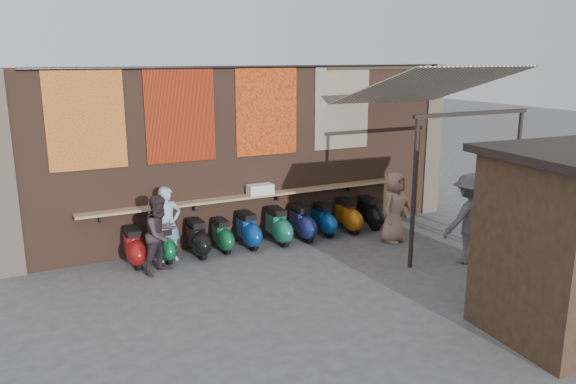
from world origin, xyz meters
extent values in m
plane|color=#474749|center=(0.00, 0.00, 0.00)|extent=(70.00, 70.00, 0.00)
cube|color=brown|center=(0.00, 2.70, 2.00)|extent=(10.00, 0.40, 4.00)
cube|color=#4C4238|center=(-5.20, 2.70, 2.00)|extent=(0.50, 0.50, 4.00)
cube|color=#4C4238|center=(5.20, 2.70, 2.00)|extent=(0.50, 0.50, 4.00)
cube|color=#9E7A51|center=(0.00, 2.33, 1.10)|extent=(8.00, 0.32, 0.05)
cube|color=white|center=(0.04, 2.30, 1.24)|extent=(0.59, 0.29, 0.23)
cube|color=maroon|center=(-3.60, 2.48, 3.00)|extent=(1.50, 0.02, 2.00)
cube|color=#EF360E|center=(-1.70, 2.48, 3.00)|extent=(1.50, 0.02, 2.00)
cube|color=#D2521A|center=(0.30, 2.48, 3.00)|extent=(1.50, 0.02, 2.00)
cube|color=teal|center=(2.30, 2.48, 3.00)|extent=(1.50, 0.02, 2.00)
cylinder|color=black|center=(0.00, 2.47, 3.98)|extent=(9.50, 0.06, 0.06)
imported|color=#8FAFD0|center=(-2.21, 2.00, 0.80)|extent=(0.62, 0.45, 1.59)
imported|color=#32272B|center=(-2.51, 1.41, 0.79)|extent=(0.97, 0.91, 1.59)
imported|color=black|center=(4.33, -0.50, 0.75)|extent=(0.96, 0.71, 1.51)
imported|color=#4F4E53|center=(3.35, -0.87, 0.95)|extent=(1.25, 0.75, 1.90)
imported|color=#936F5D|center=(2.78, 0.89, 0.82)|extent=(0.95, 0.81, 1.65)
cube|color=gold|center=(2.71, -2.91, 2.02)|extent=(1.20, 0.12, 0.50)
cube|color=#473321|center=(2.71, -2.91, 1.02)|extent=(2.14, 0.24, 0.06)
cube|color=beige|center=(3.50, 0.90, 3.55)|extent=(3.20, 3.28, 0.97)
cube|color=#33261C|center=(3.50, 2.49, 3.95)|extent=(3.30, 0.08, 0.12)
cube|color=black|center=(3.50, -0.60, 3.08)|extent=(3.00, 0.08, 0.08)
cylinder|color=black|center=(2.10, -0.60, 1.55)|extent=(0.09, 0.09, 3.10)
cylinder|color=black|center=(4.90, -0.60, 1.55)|extent=(0.09, 0.09, 3.10)
camera|label=1|loc=(-4.96, -9.16, 4.22)|focal=35.00mm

